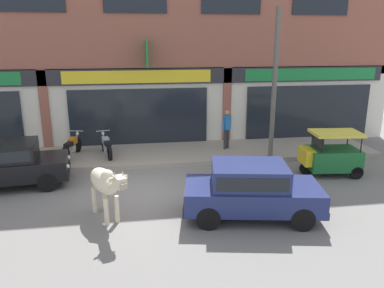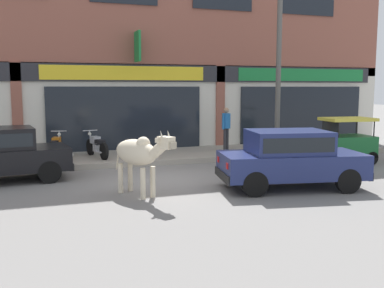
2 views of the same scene
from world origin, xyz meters
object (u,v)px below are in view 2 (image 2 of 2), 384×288
object	(u,v)px
pedestrian	(226,124)
auto_rickshaw	(343,144)
car_1	(290,156)
motorcycle_1	(97,146)
cow	(139,153)
utility_pole	(278,76)
motorcycle_0	(56,147)

from	to	relation	value
pedestrian	auto_rickshaw	bearing A→B (deg)	-46.28
auto_rickshaw	pedestrian	xyz separation A→B (m)	(-2.93, 3.06, 0.50)
auto_rickshaw	car_1	bearing A→B (deg)	-143.68
car_1	motorcycle_1	bearing A→B (deg)	126.13
auto_rickshaw	cow	bearing A→B (deg)	-163.14
pedestrian	car_1	bearing A→B (deg)	-97.70
car_1	utility_pole	bearing A→B (deg)	63.82
auto_rickshaw	motorcycle_0	world-z (taller)	auto_rickshaw
motorcycle_1	utility_pole	xyz separation A→B (m)	(6.28, -1.01, 2.36)
cow	motorcycle_0	bearing A→B (deg)	107.40
motorcycle_1	auto_rickshaw	bearing A→B (deg)	-20.00
utility_pole	cow	bearing A→B (deg)	-145.68
car_1	auto_rickshaw	world-z (taller)	auto_rickshaw
car_1	cow	bearing A→B (deg)	172.82
motorcycle_1	motorcycle_0	bearing A→B (deg)	174.65
pedestrian	motorcycle_1	bearing A→B (deg)	-177.21
pedestrian	utility_pole	bearing A→B (deg)	-40.60
car_1	utility_pole	size ratio (longest dim) A/B	0.69
motorcycle_1	pedestrian	bearing A→B (deg)	2.79
auto_rickshaw	motorcycle_0	bearing A→B (deg)	162.00
auto_rickshaw	utility_pole	size ratio (longest dim) A/B	0.37
cow	auto_rickshaw	size ratio (longest dim) A/B	0.98
car_1	motorcycle_0	xyz separation A→B (m)	(-5.36, 5.67, -0.25)
motorcycle_0	pedestrian	xyz separation A→B (m)	(6.14, 0.11, 0.60)
motorcycle_0	motorcycle_1	distance (m)	1.32
cow	auto_rickshaw	distance (m)	7.78
pedestrian	utility_pole	world-z (taller)	utility_pole
car_1	motorcycle_1	distance (m)	6.87
cow	utility_pole	size ratio (longest dim) A/B	0.36
cow	pedestrian	bearing A→B (deg)	49.66
utility_pole	motorcycle_1	bearing A→B (deg)	170.89
cow	utility_pole	xyz separation A→B (m)	(5.96, 4.07, 1.92)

